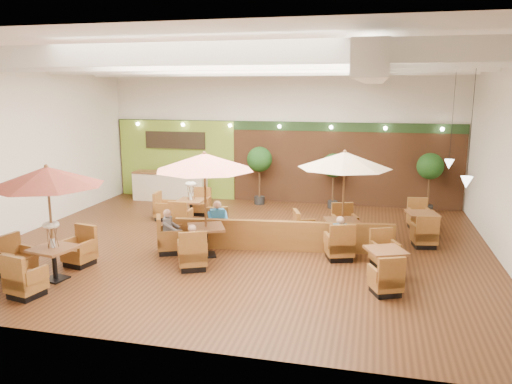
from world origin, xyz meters
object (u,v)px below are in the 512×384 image
(table_5, at_px, (421,225))
(diner_4, at_px, (340,233))
(table_3, at_px, (184,208))
(topiary_0, at_px, (260,162))
(diner_0, at_px, (192,241))
(diner_2, at_px, (170,227))
(booth_divider, at_px, (283,236))
(table_1, at_px, (202,182))
(service_counter, at_px, (170,186))
(table_0, at_px, (46,199))
(diner_1, at_px, (218,219))
(table_4, at_px, (385,265))
(diner_3, at_px, (340,233))
(table_2, at_px, (341,178))
(topiary_1, at_px, (334,168))
(topiary_2, at_px, (430,169))

(table_5, height_order, diner_4, diner_4)
(table_3, relative_size, topiary_0, 1.14)
(diner_0, relative_size, diner_2, 0.91)
(booth_divider, height_order, table_3, table_3)
(table_3, height_order, diner_0, table_3)
(table_1, xyz_separation_m, diner_2, (-0.98, 0.00, -1.30))
(service_counter, distance_m, table_0, 8.88)
(diner_2, bearing_deg, booth_divider, 89.70)
(service_counter, relative_size, diner_1, 3.59)
(diner_2, bearing_deg, table_4, 66.24)
(table_4, relative_size, diner_3, 3.61)
(service_counter, bearing_deg, diner_3, -38.25)
(table_2, height_order, table_3, table_2)
(table_0, height_order, diner_1, table_0)
(table_3, xyz_separation_m, diner_3, (5.48, -2.78, 0.28))
(table_0, bearing_deg, table_5, 44.35)
(table_0, height_order, table_4, table_0)
(topiary_1, bearing_deg, table_0, -123.39)
(topiary_2, bearing_deg, diner_3, -115.24)
(table_2, bearing_deg, topiary_1, 78.78)
(table_1, relative_size, table_5, 1.11)
(table_0, bearing_deg, topiary_2, 55.45)
(topiary_0, xyz_separation_m, topiary_1, (2.88, 0.00, -0.13))
(diner_1, bearing_deg, topiary_1, -145.66)
(table_5, relative_size, diner_2, 3.46)
(table_0, bearing_deg, table_4, 25.37)
(topiary_2, relative_size, diner_2, 2.82)
(topiary_2, distance_m, diner_1, 8.36)
(diner_3, bearing_deg, booth_divider, 154.03)
(booth_divider, xyz_separation_m, table_1, (-2.03, -0.93, 1.63))
(diner_1, bearing_deg, table_5, 172.36)
(booth_divider, xyz_separation_m, topiary_1, (0.93, 5.50, 1.14))
(service_counter, bearing_deg, table_5, -17.81)
(table_5, relative_size, topiary_2, 1.23)
(table_0, distance_m, diner_3, 7.33)
(diner_4, bearing_deg, service_counter, 120.73)
(table_1, distance_m, topiary_2, 9.10)
(diner_0, height_order, diner_1, diner_1)
(service_counter, bearing_deg, table_3, -58.96)
(table_1, height_order, diner_0, table_1)
(table_1, xyz_separation_m, diner_1, (0.08, 1.06, -1.28))
(topiary_0, xyz_separation_m, diner_0, (-0.01, -7.49, -0.97))
(table_5, bearing_deg, topiary_1, 121.59)
(table_2, bearing_deg, table_0, -166.15)
(service_counter, xyz_separation_m, topiary_0, (3.70, 0.20, 1.11))
(service_counter, distance_m, diner_2, 6.77)
(table_2, xyz_separation_m, table_4, (1.24, -2.19, -1.67))
(topiary_1, bearing_deg, topiary_2, 0.00)
(table_5, relative_size, diner_4, 3.80)
(table_0, xyz_separation_m, table_1, (2.93, 2.50, 0.07))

